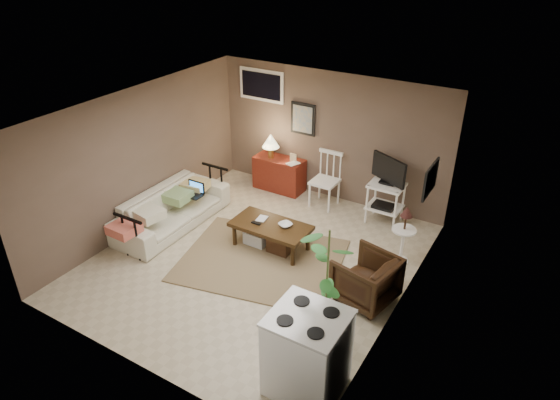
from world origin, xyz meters
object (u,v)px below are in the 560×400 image
Objects in this scene: coffee_table at (270,234)px; armchair at (366,277)px; tv_stand at (386,189)px; sofa at (171,203)px; red_console at (278,171)px; potted_plant at (327,285)px; spindle_chair at (325,181)px; stove at (307,353)px; side_table at (405,228)px.

armchair is (1.79, -0.40, 0.12)m from coffee_table.
tv_stand reaches higher than armchair.
red_console is at bearing -22.22° from sofa.
armchair is 1.14m from potted_plant.
stove is at bearing -66.20° from spindle_chair.
sofa is 3.70m from potted_plant.
red_console is 1.09× the size of stove.
red_console is 4.21m from potted_plant.
potted_plant reaches higher than coffee_table.
tv_stand is at bearing 97.33° from potted_plant.
potted_plant reaches higher than side_table.
side_table is 1.27× the size of armchair.
red_console is (-0.97, 1.85, 0.13)m from coffee_table.
sofa is at bearing -133.97° from spindle_chair.
tv_stand is 1.62× the size of armchair.
side_table is (1.82, -1.00, 0.12)m from spindle_chair.
sofa is 2.26× the size of side_table.
potted_plant reaches higher than stove.
tv_stand is at bearing -57.52° from sofa.
stove is at bearing -55.19° from red_console.
sofa is at bearing -147.52° from tv_stand.
coffee_table is 1.01× the size of tv_stand.
tv_stand reaches higher than red_console.
sofa is at bearing -79.82° from armchair.
red_console is 0.92× the size of tv_stand.
red_console is at bearing 176.40° from tv_stand.
armchair is (2.75, -2.24, -0.01)m from red_console.
coffee_table is 1.75m from spindle_chair.
coffee_table is 1.20× the size of stove.
spindle_chair is 4.24m from stove.
armchair is at bearing -92.17° from sofa.
stove is (1.71, -3.88, 0.04)m from spindle_chair.
spindle_chair is 2.72m from armchair.
sofa is at bearing -165.17° from side_table.
coffee_table is 2.09m from red_console.
red_console is 1.11× the size of spindle_chair.
spindle_chair is 3.54m from potted_plant.
coffee_table is 2.08m from side_table.
spindle_chair reaches higher than sofa.
stove is at bearing -81.92° from tv_stand.
sofa is (-1.83, -0.26, 0.16)m from coffee_table.
tv_stand is 2.18m from armchair.
coffee_table is 1.29× the size of side_table.
red_console reaches higher than stove.
spindle_chair is at bearing 86.74° from coffee_table.
coffee_table is 1.65× the size of armchair.
side_table is at bearing -56.14° from tv_stand.
sofa is 2.11× the size of stove.
side_table reaches higher than armchair.
potted_plant is (-0.25, -2.14, 0.29)m from side_table.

